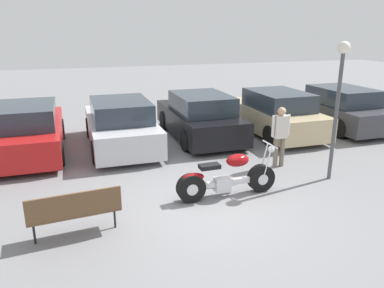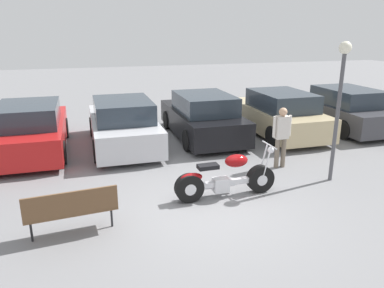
{
  "view_description": "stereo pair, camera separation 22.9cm",
  "coord_description": "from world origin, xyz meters",
  "px_view_note": "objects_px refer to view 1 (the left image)",
  "views": [
    {
      "loc": [
        -2.5,
        -6.46,
        3.53
      ],
      "look_at": [
        0.16,
        1.74,
        0.85
      ],
      "focal_mm": 35.0,
      "sensor_mm": 36.0,
      "label": 1
    },
    {
      "loc": [
        -2.28,
        -6.52,
        3.53
      ],
      "look_at": [
        0.16,
        1.74,
        0.85
      ],
      "focal_mm": 35.0,
      "sensor_mm": 36.0,
      "label": 2
    }
  ],
  "objects_px": {
    "person_standing": "(280,132)",
    "parked_car_dark_grey": "(338,109)",
    "parked_car_champagne": "(275,114)",
    "parked_car_red": "(27,131)",
    "park_bench": "(75,209)",
    "parked_car_black": "(200,117)",
    "parked_car_silver": "(121,125)",
    "lamp_post": "(339,86)",
    "motorcycle": "(226,178)"
  },
  "relations": [
    {
      "from": "parked_car_dark_grey",
      "to": "lamp_post",
      "type": "xyz_separation_m",
      "value": [
        -3.48,
        -4.16,
        1.57
      ]
    },
    {
      "from": "motorcycle",
      "to": "lamp_post",
      "type": "distance_m",
      "value": 3.35
    },
    {
      "from": "parked_car_champagne",
      "to": "parked_car_dark_grey",
      "type": "height_order",
      "value": "same"
    },
    {
      "from": "parked_car_black",
      "to": "person_standing",
      "type": "bearing_deg",
      "value": -71.93
    },
    {
      "from": "park_bench",
      "to": "person_standing",
      "type": "height_order",
      "value": "person_standing"
    },
    {
      "from": "motorcycle",
      "to": "parked_car_red",
      "type": "xyz_separation_m",
      "value": [
        -4.33,
        4.44,
        0.27
      ]
    },
    {
      "from": "parked_car_champagne",
      "to": "lamp_post",
      "type": "height_order",
      "value": "lamp_post"
    },
    {
      "from": "parked_car_red",
      "to": "parked_car_champagne",
      "type": "height_order",
      "value": "same"
    },
    {
      "from": "person_standing",
      "to": "parked_car_dark_grey",
      "type": "bearing_deg",
      "value": 35.61
    },
    {
      "from": "parked_car_black",
      "to": "person_standing",
      "type": "distance_m",
      "value": 3.48
    },
    {
      "from": "parked_car_red",
      "to": "parked_car_black",
      "type": "bearing_deg",
      "value": 1.41
    },
    {
      "from": "parked_car_black",
      "to": "person_standing",
      "type": "xyz_separation_m",
      "value": [
        1.08,
        -3.3,
        0.25
      ]
    },
    {
      "from": "parked_car_silver",
      "to": "parked_car_black",
      "type": "bearing_deg",
      "value": 5.65
    },
    {
      "from": "parked_car_silver",
      "to": "park_bench",
      "type": "bearing_deg",
      "value": -106.14
    },
    {
      "from": "parked_car_champagne",
      "to": "lamp_post",
      "type": "bearing_deg",
      "value": -101.29
    },
    {
      "from": "lamp_post",
      "to": "person_standing",
      "type": "distance_m",
      "value": 1.89
    },
    {
      "from": "parked_car_champagne",
      "to": "parked_car_red",
      "type": "bearing_deg",
      "value": 178.8
    },
    {
      "from": "person_standing",
      "to": "motorcycle",
      "type": "bearing_deg",
      "value": -148.11
    },
    {
      "from": "parked_car_black",
      "to": "lamp_post",
      "type": "bearing_deg",
      "value": -67.6
    },
    {
      "from": "park_bench",
      "to": "parked_car_red",
      "type": "bearing_deg",
      "value": 102.76
    },
    {
      "from": "parked_car_silver",
      "to": "park_bench",
      "type": "height_order",
      "value": "parked_car_silver"
    },
    {
      "from": "parked_car_dark_grey",
      "to": "park_bench",
      "type": "xyz_separation_m",
      "value": [
        -9.42,
        -5.07,
        -0.15
      ]
    },
    {
      "from": "park_bench",
      "to": "lamp_post",
      "type": "xyz_separation_m",
      "value": [
        5.95,
        0.91,
        1.71
      ]
    },
    {
      "from": "parked_car_dark_grey",
      "to": "person_standing",
      "type": "xyz_separation_m",
      "value": [
        -4.23,
        -3.03,
        0.25
      ]
    },
    {
      "from": "park_bench",
      "to": "parked_car_silver",
      "type": "bearing_deg",
      "value": 73.86
    },
    {
      "from": "parked_car_red",
      "to": "parked_car_champagne",
      "type": "xyz_separation_m",
      "value": [
        7.95,
        -0.17,
        0.0
      ]
    },
    {
      "from": "park_bench",
      "to": "parked_car_dark_grey",
      "type": "bearing_deg",
      "value": 28.28
    },
    {
      "from": "parked_car_dark_grey",
      "to": "parked_car_black",
      "type": "bearing_deg",
      "value": 177.04
    },
    {
      "from": "lamp_post",
      "to": "person_standing",
      "type": "relative_size",
      "value": 2.03
    },
    {
      "from": "parked_car_champagne",
      "to": "parked_car_dark_grey",
      "type": "relative_size",
      "value": 1.0
    },
    {
      "from": "parked_car_red",
      "to": "parked_car_silver",
      "type": "bearing_deg",
      "value": -2.85
    },
    {
      "from": "parked_car_silver",
      "to": "person_standing",
      "type": "relative_size",
      "value": 2.74
    },
    {
      "from": "motorcycle",
      "to": "parked_car_dark_grey",
      "type": "height_order",
      "value": "parked_car_dark_grey"
    },
    {
      "from": "parked_car_silver",
      "to": "parked_car_black",
      "type": "distance_m",
      "value": 2.66
    },
    {
      "from": "parked_car_silver",
      "to": "motorcycle",
      "type": "bearing_deg",
      "value": -68.76
    },
    {
      "from": "motorcycle",
      "to": "park_bench",
      "type": "xyz_separation_m",
      "value": [
        -3.15,
        -0.77,
        0.13
      ]
    },
    {
      "from": "lamp_post",
      "to": "parked_car_red",
      "type": "bearing_deg",
      "value": 148.9
    },
    {
      "from": "lamp_post",
      "to": "person_standing",
      "type": "bearing_deg",
      "value": 123.53
    },
    {
      "from": "park_bench",
      "to": "lamp_post",
      "type": "distance_m",
      "value": 6.26
    },
    {
      "from": "parked_car_black",
      "to": "parked_car_dark_grey",
      "type": "xyz_separation_m",
      "value": [
        5.3,
        -0.27,
        0.0
      ]
    },
    {
      "from": "parked_car_black",
      "to": "park_bench",
      "type": "height_order",
      "value": "parked_car_black"
    },
    {
      "from": "parked_car_silver",
      "to": "parked_car_dark_grey",
      "type": "xyz_separation_m",
      "value": [
        7.95,
        -0.01,
        0.0
      ]
    },
    {
      "from": "parked_car_champagne",
      "to": "park_bench",
      "type": "height_order",
      "value": "parked_car_champagne"
    },
    {
      "from": "parked_car_red",
      "to": "lamp_post",
      "type": "xyz_separation_m",
      "value": [
        7.13,
        -4.3,
        1.57
      ]
    },
    {
      "from": "parked_car_red",
      "to": "parked_car_dark_grey",
      "type": "relative_size",
      "value": 1.0
    },
    {
      "from": "parked_car_dark_grey",
      "to": "lamp_post",
      "type": "bearing_deg",
      "value": -129.91
    },
    {
      "from": "motorcycle",
      "to": "person_standing",
      "type": "distance_m",
      "value": 2.47
    },
    {
      "from": "parked_car_silver",
      "to": "parked_car_champagne",
      "type": "distance_m",
      "value": 5.3
    },
    {
      "from": "motorcycle",
      "to": "park_bench",
      "type": "relative_size",
      "value": 1.42
    },
    {
      "from": "parked_car_silver",
      "to": "person_standing",
      "type": "bearing_deg",
      "value": -39.17
    }
  ]
}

